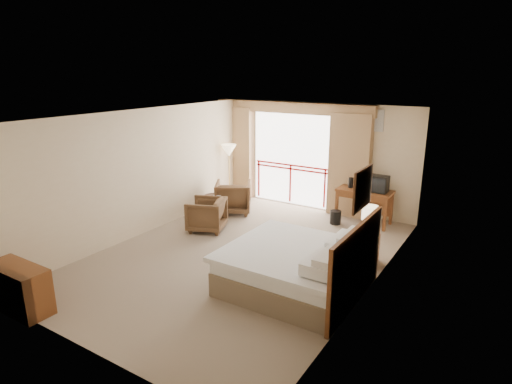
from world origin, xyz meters
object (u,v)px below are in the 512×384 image
Objects in this scene: armchair_near at (207,230)px; dresser at (19,289)px; wastebasket at (335,217)px; tv at (379,184)px; table_lamp at (370,214)px; armchair_far at (233,212)px; floor_lamp at (229,153)px; bed at (298,267)px; nightstand at (367,250)px; desk at (365,197)px; side_table at (214,202)px.

armchair_near is 0.74× the size of dresser.
tv is at bearing 25.00° from wastebasket.
table_lamp reaches higher than armchair_far.
floor_lamp is (-0.63, 0.73, 1.35)m from armchair_far.
bed reaches higher than wastebasket.
armchair_far is at bearing 140.21° from bed.
nightstand is 0.34× the size of floor_lamp.
nightstand is 2.11m from wastebasket.
desk is at bearing -170.61° from tv.
nightstand is 0.99× the size of table_lamp.
tv is 0.39× the size of dresser.
floor_lamp is at bearing 158.24° from table_lamp.
armchair_far is at bearing 92.41° from dresser.
bed reaches higher than dresser.
armchair_far is 1.64× the size of side_table.
dresser is at bearing -25.52° from armchair_near.
desk is 0.47m from tv.
armchair_near is at bearing -179.15° from nightstand.
floor_lamp is (-0.43, 1.24, 0.98)m from side_table.
nightstand is at bearing -90.00° from table_lamp.
armchair_far is at bearing -166.91° from wastebasket.
dresser reaches higher than nightstand.
tv is 0.77× the size of side_table.
armchair_near is (-3.59, -0.24, -0.27)m from nightstand.
nightstand reaches higher than armchair_near.
side_table is (-3.99, 0.57, 0.10)m from nightstand.
desk is 1.56× the size of armchair_near.
wastebasket is at bearing 128.41° from table_lamp.
dresser is (-2.56, -6.02, 0.20)m from wastebasket.
wastebasket is at bearing -139.61° from desk.
nightstand is 0.50× the size of dresser.
tv is at bearing 87.02° from bed.
floor_lamp is (-3.14, 0.14, 1.19)m from wastebasket.
floor_lamp is (-4.42, 1.77, 0.39)m from table_lamp.
table_lamp is at bearing 51.79° from dresser.
armchair_near is at bearing -67.80° from floor_lamp.
tv reaches higher than desk.
dresser is at bearing -88.31° from side_table.
desk reaches higher than nightstand.
wastebasket is at bearing -2.60° from floor_lamp.
tv is (0.30, -0.06, 0.36)m from desk.
bed reaches higher than side_table.
table_lamp is at bearing -21.76° from floor_lamp.
bed is at bearing 44.41° from armchair_near.
armchair_near reaches higher than wastebasket.
desk is at bearing 106.74° from nightstand.
side_table is at bearing -136.41° from tv.
desk is (-0.76, 2.12, 0.36)m from nightstand.
bed is at bearing -78.67° from wastebasket.
armchair_near is (-3.13, -2.30, -1.00)m from tv.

